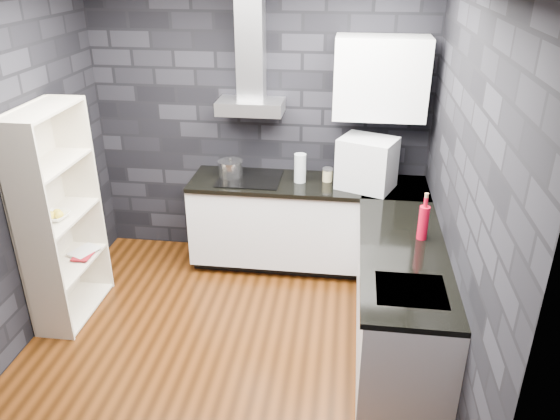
% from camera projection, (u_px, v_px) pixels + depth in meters
% --- Properties ---
extents(ground, '(3.20, 3.20, 0.00)m').
position_uv_depth(ground, '(229.00, 345.00, 4.35)').
color(ground, '#47220B').
extents(wall_back, '(3.20, 0.05, 2.70)m').
position_uv_depth(wall_back, '(260.00, 123.00, 5.23)').
color(wall_back, black).
rests_on(wall_back, ground).
extents(wall_front, '(3.20, 0.05, 2.70)m').
position_uv_depth(wall_front, '(134.00, 338.00, 2.31)').
color(wall_front, black).
rests_on(wall_front, ground).
extents(wall_left, '(0.05, 3.20, 2.70)m').
position_uv_depth(wall_left, '(3.00, 178.00, 3.96)').
color(wall_left, black).
rests_on(wall_left, ground).
extents(wall_right, '(0.05, 3.20, 2.70)m').
position_uv_depth(wall_right, '(463.00, 202.00, 3.58)').
color(wall_right, black).
rests_on(wall_right, ground).
extents(toekick_back, '(2.18, 0.50, 0.10)m').
position_uv_depth(toekick_back, '(306.00, 259.00, 5.47)').
color(toekick_back, black).
rests_on(toekick_back, ground).
extents(toekick_right, '(0.50, 1.78, 0.10)m').
position_uv_depth(toekick_right, '(400.00, 346.00, 4.26)').
color(toekick_right, black).
rests_on(toekick_right, ground).
extents(counter_back_cab, '(2.20, 0.60, 0.76)m').
position_uv_depth(counter_back_cab, '(307.00, 222.00, 5.25)').
color(counter_back_cab, silver).
rests_on(counter_back_cab, ground).
extents(counter_right_cab, '(0.60, 1.80, 0.76)m').
position_uv_depth(counter_right_cab, '(400.00, 300.00, 4.08)').
color(counter_right_cab, silver).
rests_on(counter_right_cab, ground).
extents(counter_back_top, '(2.20, 0.62, 0.04)m').
position_uv_depth(counter_back_top, '(308.00, 184.00, 5.07)').
color(counter_back_top, black).
rests_on(counter_back_top, counter_back_cab).
extents(counter_right_top, '(0.62, 1.80, 0.04)m').
position_uv_depth(counter_right_top, '(403.00, 253.00, 3.91)').
color(counter_right_top, black).
rests_on(counter_right_top, counter_right_cab).
extents(counter_corner_top, '(0.62, 0.62, 0.04)m').
position_uv_depth(counter_corner_top, '(395.00, 188.00, 4.98)').
color(counter_corner_top, black).
rests_on(counter_corner_top, counter_right_cab).
extents(hood_body, '(0.60, 0.34, 0.12)m').
position_uv_depth(hood_body, '(251.00, 107.00, 4.97)').
color(hood_body, '#BCBCC1').
rests_on(hood_body, wall_back).
extents(hood_chimney, '(0.24, 0.20, 0.90)m').
position_uv_depth(hood_chimney, '(251.00, 48.00, 4.81)').
color(hood_chimney, '#BCBCC1').
rests_on(hood_chimney, hood_body).
extents(upper_cabinet, '(0.80, 0.35, 0.70)m').
position_uv_depth(upper_cabinet, '(381.00, 78.00, 4.70)').
color(upper_cabinet, white).
rests_on(upper_cabinet, wall_back).
extents(cooktop, '(0.58, 0.50, 0.01)m').
position_uv_depth(cooktop, '(250.00, 178.00, 5.13)').
color(cooktop, black).
rests_on(cooktop, counter_back_top).
extents(sink_rim, '(0.44, 0.40, 0.01)m').
position_uv_depth(sink_rim, '(411.00, 290.00, 3.45)').
color(sink_rim, '#BCBCC1').
rests_on(sink_rim, counter_right_top).
extents(pot, '(0.25, 0.25, 0.14)m').
position_uv_depth(pot, '(231.00, 169.00, 5.15)').
color(pot, '#B8B9BE').
rests_on(pot, cooktop).
extents(glass_vase, '(0.12, 0.12, 0.27)m').
position_uv_depth(glass_vase, '(300.00, 168.00, 5.02)').
color(glass_vase, '#B5BEC4').
rests_on(glass_vase, counter_back_top).
extents(storage_jar, '(0.11, 0.11, 0.11)m').
position_uv_depth(storage_jar, '(327.00, 175.00, 5.07)').
color(storage_jar, tan).
rests_on(storage_jar, counter_back_top).
extents(utensil_crock, '(0.12, 0.12, 0.13)m').
position_uv_depth(utensil_crock, '(344.00, 181.00, 4.93)').
color(utensil_crock, '#B8B9BE').
rests_on(utensil_crock, counter_back_top).
extents(appliance_garage, '(0.57, 0.51, 0.47)m').
position_uv_depth(appliance_garage, '(367.00, 164.00, 4.86)').
color(appliance_garage, silver).
rests_on(appliance_garage, counter_back_top).
extents(red_bottle, '(0.09, 0.09, 0.26)m').
position_uv_depth(red_bottle, '(423.00, 223.00, 4.01)').
color(red_bottle, '#B30721').
rests_on(red_bottle, counter_right_top).
extents(bookshelf, '(0.37, 0.81, 1.80)m').
position_uv_depth(bookshelf, '(60.00, 217.00, 4.39)').
color(bookshelf, beige).
rests_on(bookshelf, ground).
extents(fruit_bowl, '(0.23, 0.23, 0.05)m').
position_uv_depth(fruit_bowl, '(56.00, 216.00, 4.33)').
color(fruit_bowl, white).
rests_on(fruit_bowl, bookshelf).
extents(book_red, '(0.15, 0.02, 0.20)m').
position_uv_depth(book_red, '(73.00, 245.00, 4.65)').
color(book_red, maroon).
rests_on(book_red, bookshelf).
extents(book_second, '(0.17, 0.09, 0.25)m').
position_uv_depth(book_second, '(75.00, 237.00, 4.73)').
color(book_second, '#B2B2B2').
rests_on(book_second, bookshelf).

